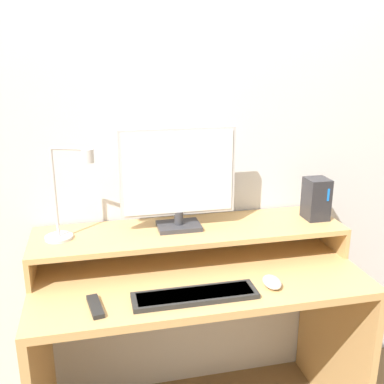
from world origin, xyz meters
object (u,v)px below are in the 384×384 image
monitor (178,177)px  keyboard (195,295)px  mouse (272,282)px  desk_lamp (68,200)px  remote_control (95,306)px  router_dock (316,199)px

monitor → keyboard: (-0.01, -0.34, -0.34)m
mouse → desk_lamp: bearing=157.4°
desk_lamp → remote_control: 0.42m
router_dock → remote_control: 1.02m
router_dock → mouse: router_dock is taller
mouse → monitor: bearing=131.7°
remote_control → router_dock: bearing=17.9°
desk_lamp → remote_control: bearing=-75.7°
mouse → router_dock: bearing=43.5°
remote_control → desk_lamp: bearing=104.3°
monitor → desk_lamp: 0.43m
monitor → keyboard: size_ratio=1.05×
monitor → mouse: bearing=-48.3°
monitor → remote_control: 0.59m
monitor → router_dock: 0.61m
keyboard → mouse: size_ratio=4.53×
keyboard → remote_control: (-0.34, 0.01, -0.00)m
mouse → remote_control: (-0.64, -0.01, -0.01)m
monitor → mouse: (0.28, -0.32, -0.33)m
monitor → desk_lamp: (-0.43, -0.02, -0.05)m
desk_lamp → mouse: (0.71, -0.30, -0.28)m
monitor → remote_control: bearing=-137.0°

